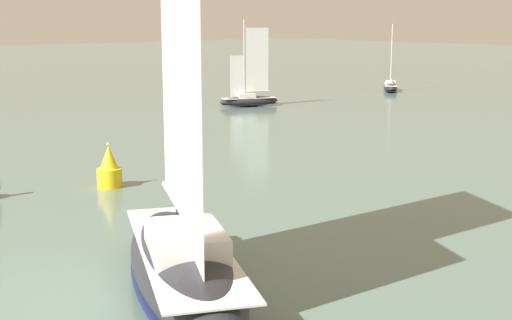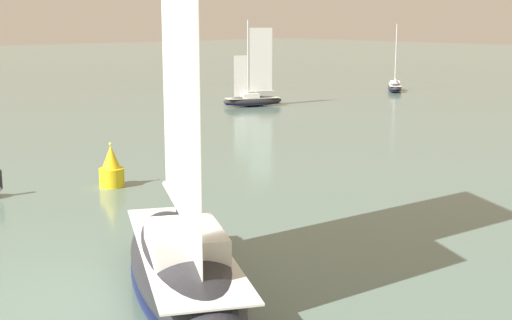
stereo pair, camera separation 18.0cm
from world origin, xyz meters
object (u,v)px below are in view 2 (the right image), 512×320
(sailboat_main, at_px, (183,258))
(sailboat_moored_far_slip, at_px, (253,99))
(sailboat_moored_mid_channel, at_px, (395,87))
(channel_buoy, at_px, (111,169))

(sailboat_main, distance_m, sailboat_moored_far_slip, 47.76)
(sailboat_moored_mid_channel, height_order, sailboat_moored_far_slip, sailboat_moored_far_slip)
(sailboat_main, height_order, sailboat_moored_far_slip, sailboat_main)
(channel_buoy, bearing_deg, sailboat_moored_mid_channel, 112.01)
(sailboat_moored_mid_channel, relative_size, channel_buoy, 3.40)
(sailboat_main, relative_size, sailboat_moored_mid_channel, 1.97)
(sailboat_moored_far_slip, bearing_deg, channel_buoy, -53.68)
(sailboat_moored_mid_channel, xyz_separation_m, channel_buoy, (19.99, -49.45, 0.38))
(sailboat_moored_mid_channel, relative_size, sailboat_moored_far_slip, 0.94)
(sailboat_main, height_order, channel_buoy, sailboat_main)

